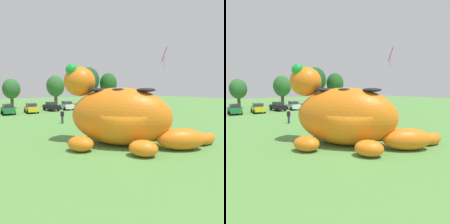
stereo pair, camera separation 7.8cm
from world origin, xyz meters
TOP-DOWN VIEW (x-y plane):
  - ground_plane at (0.00, 0.00)m, footprint 160.00×160.00m
  - giant_inflatable_creature at (0.92, 1.59)m, footprint 10.76×9.87m
  - car_green at (-2.54, 26.84)m, footprint 2.11×4.19m
  - car_yellow at (1.13, 26.54)m, footprint 2.19×4.22m
  - car_black at (5.18, 27.70)m, footprint 2.18×4.22m
  - car_white at (8.31, 27.58)m, footprint 2.20×4.23m
  - tree_centre_left at (0.17, 37.32)m, footprint 3.56×3.56m
  - tree_centre at (9.29, 35.64)m, footprint 4.09×4.09m
  - tree_centre_right at (18.69, 36.15)m, footprint 5.47×5.47m
  - tree_mid_right at (24.65, 35.68)m, footprint 4.77×4.77m
  - spectator_near_inflatable at (9.80, 8.70)m, footprint 0.38×0.26m
  - spectator_mid_field at (9.89, 12.44)m, footprint 0.38×0.26m
  - spectator_by_cars at (1.14, 13.16)m, footprint 0.38×0.26m
  - tethered_flying_kite at (8.46, 3.57)m, footprint 1.13×1.13m

SIDE VIEW (x-z plane):
  - ground_plane at x=0.00m, z-range 0.00..0.00m
  - spectator_near_inflatable at x=9.80m, z-range 0.00..1.71m
  - spectator_mid_field at x=9.89m, z-range 0.00..1.71m
  - spectator_by_cars at x=1.14m, z-range 0.00..1.71m
  - car_green at x=-2.54m, z-range 0.00..1.72m
  - car_yellow at x=1.13m, z-range 0.00..1.72m
  - car_black at x=5.18m, z-range 0.00..1.72m
  - car_white at x=8.31m, z-range 0.00..1.72m
  - giant_inflatable_creature at x=0.92m, z-range -0.84..5.43m
  - tree_centre_left at x=0.17m, z-range 0.97..7.30m
  - tree_centre at x=9.29m, z-range 1.12..8.38m
  - tree_mid_right at x=24.65m, z-range 1.30..9.76m
  - tree_centre_right at x=18.69m, z-range 1.50..11.20m
  - tethered_flying_kite at x=8.46m, z-range 3.44..12.02m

